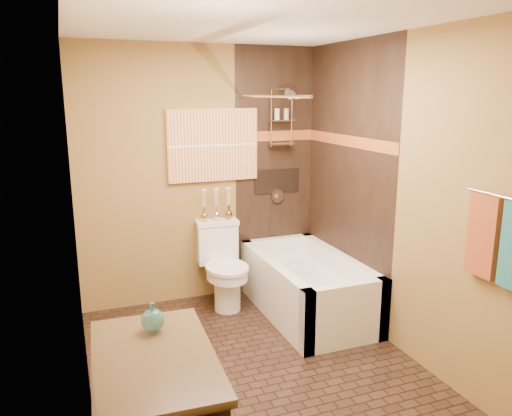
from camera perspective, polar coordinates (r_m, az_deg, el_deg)
name	(u,v)px	position (r m, az deg, el deg)	size (l,w,h in m)	color
floor	(257,368)	(3.99, 0.06, -17.82)	(3.00, 3.00, 0.00)	black
wall_left	(77,224)	(3.29, -19.81, -1.79)	(0.02, 3.00, 2.50)	olive
wall_right	(398,196)	(4.10, 15.92, 1.31)	(0.02, 3.00, 2.50)	olive
wall_back	(201,176)	(4.92, -6.27, 3.65)	(2.40, 0.02, 2.50)	olive
wall_front	(382,282)	(2.25, 14.16, -8.25)	(2.40, 0.02, 2.50)	olive
ceiling	(257,21)	(3.45, 0.07, 20.56)	(3.00, 3.00, 0.00)	silver
alcove_tile_back	(275,172)	(5.16, 2.13, 4.15)	(0.85, 0.01, 2.50)	black
alcove_tile_right	(347,181)	(4.70, 10.34, 3.06)	(0.01, 1.50, 2.50)	black
mosaic_band_back	(275,136)	(5.10, 2.21, 8.24)	(0.85, 0.01, 0.10)	maroon
mosaic_band_right	(348,141)	(4.64, 10.42, 7.56)	(0.01, 1.50, 0.10)	maroon
alcove_niche	(277,181)	(5.18, 2.40, 3.07)	(0.50, 0.01, 0.25)	black
shower_fixtures	(282,132)	(5.02, 2.94, 8.68)	(0.24, 0.33, 1.16)	silver
curtain_rod	(269,96)	(4.27, 1.47, 12.67)	(0.03, 0.03, 1.55)	silver
towel_bar	(504,197)	(3.26, 26.47, 1.08)	(0.02, 0.02, 0.55)	silver
towel_rust	(483,236)	(3.42, 24.54, -2.90)	(0.05, 0.22, 0.52)	#98391B
sunset_painting	(213,145)	(4.89, -4.94, 7.16)	(0.90, 0.04, 0.70)	#CA5F2F
vanity_mirror	(82,224)	(2.26, -19.22, -1.77)	(0.01, 1.00, 0.90)	white
bathtub	(307,291)	(4.80, 5.82, -9.38)	(0.80, 1.50, 0.55)	white
toilet	(223,265)	(4.89, -3.78, -6.51)	(0.43, 0.63, 0.82)	white
teal_bottle	(153,317)	(2.72, -11.74, -12.12)	(0.12, 0.12, 0.19)	#256F6B
bud_vases	(217,204)	(4.90, -4.53, 0.52)	(0.32, 0.07, 0.31)	gold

